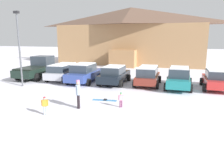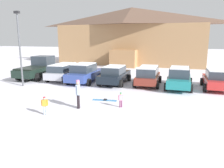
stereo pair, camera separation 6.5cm
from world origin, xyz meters
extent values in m
plane|color=white|center=(0.00, 0.00, 0.00)|extent=(160.00, 160.00, 0.00)
cube|color=#A27950|center=(-4.11, 26.54, 2.96)|extent=(21.72, 7.37, 5.91)
pyramid|color=brown|center=(-4.11, 26.54, 7.22)|extent=(22.33, 7.97, 2.62)
cube|color=#A5764A|center=(-4.16, 22.08, 1.20)|extent=(3.62, 1.84, 2.40)
cube|color=#B5B6C0|center=(-7.33, 11.20, 0.63)|extent=(2.09, 4.51, 0.62)
cube|color=#2D3842|center=(-7.33, 11.11, 1.23)|extent=(1.80, 3.44, 0.58)
cube|color=white|center=(-7.33, 11.11, 1.54)|extent=(1.68, 3.27, 0.06)
cylinder|color=black|center=(-8.40, 12.50, 0.32)|extent=(0.26, 0.65, 0.64)
cylinder|color=black|center=(-6.45, 12.62, 0.32)|extent=(0.26, 0.65, 0.64)
cylinder|color=black|center=(-8.22, 9.77, 0.32)|extent=(0.26, 0.65, 0.64)
cylinder|color=black|center=(-6.27, 9.90, 0.32)|extent=(0.26, 0.65, 0.64)
cube|color=#324794|center=(-4.89, 10.83, 0.67)|extent=(1.91, 4.72, 0.70)
cube|color=#2D3842|center=(-4.88, 10.60, 1.36)|extent=(1.67, 2.46, 0.68)
cube|color=white|center=(-4.88, 10.60, 1.73)|extent=(1.56, 2.33, 0.06)
cylinder|color=black|center=(-5.91, 12.29, 0.32)|extent=(0.22, 0.64, 0.64)
cylinder|color=black|center=(-3.88, 12.30, 0.32)|extent=(0.22, 0.64, 0.64)
cylinder|color=black|center=(-5.89, 9.37, 0.32)|extent=(0.22, 0.64, 0.64)
cylinder|color=black|center=(-3.86, 9.38, 0.32)|extent=(0.22, 0.64, 0.64)
cube|color=black|center=(-2.08, 11.11, 0.64)|extent=(1.86, 4.62, 0.64)
cube|color=#2D3842|center=(-2.08, 10.88, 1.25)|extent=(1.63, 2.41, 0.59)
cube|color=white|center=(-2.08, 10.88, 1.58)|extent=(1.52, 2.29, 0.06)
cylinder|color=black|center=(-3.05, 12.54, 0.32)|extent=(0.22, 0.64, 0.64)
cylinder|color=black|center=(-1.08, 12.53, 0.32)|extent=(0.22, 0.64, 0.64)
cylinder|color=black|center=(-3.07, 9.68, 0.32)|extent=(0.22, 0.64, 0.64)
cylinder|color=black|center=(-1.10, 9.67, 0.32)|extent=(0.22, 0.64, 0.64)
cube|color=maroon|center=(0.88, 11.27, 0.61)|extent=(1.84, 4.17, 0.57)
cube|color=#2D3842|center=(0.88, 11.19, 1.23)|extent=(1.61, 3.18, 0.67)
cube|color=white|center=(0.88, 11.19, 1.59)|extent=(1.50, 3.02, 0.06)
cylinder|color=black|center=(-0.10, 12.53, 0.32)|extent=(0.23, 0.64, 0.64)
cylinder|color=black|center=(1.79, 12.58, 0.32)|extent=(0.23, 0.64, 0.64)
cylinder|color=black|center=(-0.04, 9.97, 0.32)|extent=(0.23, 0.64, 0.64)
cylinder|color=black|center=(1.85, 10.01, 0.32)|extent=(0.23, 0.64, 0.64)
cube|color=#1D7C7E|center=(3.45, 10.95, 0.64)|extent=(1.78, 4.66, 0.65)
cube|color=#2D3842|center=(3.45, 10.72, 1.32)|extent=(1.55, 2.43, 0.71)
cube|color=white|center=(3.45, 10.72, 1.70)|extent=(1.44, 2.31, 0.06)
cylinder|color=black|center=(2.54, 12.40, 0.32)|extent=(0.23, 0.64, 0.64)
cylinder|color=black|center=(4.40, 12.38, 0.32)|extent=(0.23, 0.64, 0.64)
cylinder|color=black|center=(2.50, 9.53, 0.32)|extent=(0.23, 0.64, 0.64)
cylinder|color=black|center=(4.37, 9.50, 0.32)|extent=(0.23, 0.64, 0.64)
cube|color=red|center=(6.33, 11.38, 0.62)|extent=(1.89, 4.04, 0.60)
cube|color=#2D3842|center=(6.34, 11.18, 1.23)|extent=(1.65, 2.11, 0.61)
cube|color=white|center=(6.34, 11.18, 1.57)|extent=(1.53, 2.00, 0.06)
cylinder|color=black|center=(5.33, 12.61, 0.32)|extent=(0.23, 0.64, 0.64)
cylinder|color=black|center=(5.35, 10.12, 0.32)|extent=(0.23, 0.64, 0.64)
cube|color=black|center=(-10.38, 11.39, 0.75)|extent=(2.26, 5.67, 0.70)
cube|color=#2D3842|center=(-10.44, 12.50, 1.62)|extent=(1.90, 1.88, 1.05)
cube|color=black|center=(-10.34, 10.41, 1.16)|extent=(2.13, 3.16, 0.12)
cylinder|color=black|center=(-11.55, 13.01, 0.40)|extent=(0.30, 0.81, 0.80)
cylinder|color=black|center=(-9.40, 13.12, 0.40)|extent=(0.30, 0.81, 0.80)
cylinder|color=black|center=(-11.37, 9.66, 0.40)|extent=(0.30, 0.81, 0.80)
cylinder|color=black|center=(-9.22, 9.77, 0.40)|extent=(0.30, 0.81, 0.80)
cylinder|color=#75385B|center=(0.24, 4.54, 0.22)|extent=(0.08, 0.08, 0.44)
cylinder|color=#75385B|center=(0.33, 4.58, 0.22)|extent=(0.08, 0.08, 0.44)
cube|color=pink|center=(0.28, 4.56, 0.59)|extent=(0.25, 0.21, 0.31)
cylinder|color=pink|center=(0.16, 4.50, 0.60)|extent=(0.06, 0.06, 0.29)
cylinder|color=pink|center=(0.41, 4.62, 0.60)|extent=(0.06, 0.06, 0.29)
sphere|color=tan|center=(0.28, 4.56, 0.81)|extent=(0.11, 0.11, 0.11)
cylinder|color=#319150|center=(0.28, 4.56, 0.87)|extent=(0.11, 0.11, 0.05)
cylinder|color=black|center=(-2.08, 3.78, 0.41)|extent=(0.15, 0.15, 0.82)
cylinder|color=black|center=(-2.01, 3.61, 0.41)|extent=(0.15, 0.15, 0.82)
cube|color=#A6BCD8|center=(-2.04, 3.69, 1.11)|extent=(0.38, 0.46, 0.58)
cylinder|color=#A6BCD8|center=(-2.14, 3.93, 1.12)|extent=(0.11, 0.11, 0.55)
cylinder|color=#A6BCD8|center=(-1.94, 3.46, 1.12)|extent=(0.11, 0.11, 0.55)
sphere|color=tan|center=(-2.04, 3.69, 1.50)|extent=(0.21, 0.21, 0.21)
cylinder|color=pink|center=(-2.04, 3.69, 1.62)|extent=(0.20, 0.20, 0.10)
cylinder|color=#9DB2C5|center=(-3.18, 2.14, 0.24)|extent=(0.09, 0.09, 0.49)
cylinder|color=#9DB2C5|center=(-3.28, 2.10, 0.24)|extent=(0.09, 0.09, 0.49)
cube|color=orange|center=(-3.23, 2.12, 0.66)|extent=(0.27, 0.23, 0.34)
cylinder|color=orange|center=(-3.09, 2.18, 0.67)|extent=(0.07, 0.07, 0.33)
cylinder|color=orange|center=(-3.37, 2.06, 0.67)|extent=(0.07, 0.07, 0.33)
sphere|color=tan|center=(-3.23, 2.12, 0.89)|extent=(0.12, 0.12, 0.12)
cylinder|color=#BC2A34|center=(-3.23, 2.12, 0.96)|extent=(0.12, 0.12, 0.06)
cube|color=#1C6CAE|center=(-1.12, 5.56, 0.01)|extent=(1.62, 0.27, 0.02)
cube|color=black|center=(-1.07, 5.56, 0.05)|extent=(0.21, 0.10, 0.06)
cube|color=#1C6CAE|center=(-1.14, 5.76, 0.01)|extent=(1.62, 0.27, 0.02)
cube|color=black|center=(-1.09, 5.76, 0.05)|extent=(0.21, 0.10, 0.06)
cylinder|color=#515459|center=(-9.23, 7.68, 2.94)|extent=(0.14, 0.14, 5.87)
cube|color=#232326|center=(-9.23, 7.68, 6.02)|extent=(0.44, 0.24, 0.20)
camera|label=1|loc=(3.46, -7.37, 4.03)|focal=35.00mm
camera|label=2|loc=(3.52, -7.35, 4.03)|focal=35.00mm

